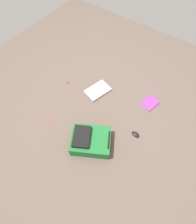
{
  "coord_description": "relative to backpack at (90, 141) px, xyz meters",
  "views": [
    {
      "loc": [
        0.74,
        -0.94,
        2.01
      ],
      "look_at": [
        0.04,
        0.01,
        0.02
      ],
      "focal_mm": 28.6,
      "sensor_mm": 36.0,
      "label": 1
    }
  ],
  "objects": [
    {
      "name": "computer_mouse",
      "position": [
        0.38,
        0.41,
        -0.07
      ],
      "size": [
        0.11,
        0.07,
        0.03
      ],
      "primitive_type": "ellipsoid",
      "rotation": [
        0.0,
        0.0,
        4.64
      ],
      "color": "black",
      "rests_on": "ground_plane"
    },
    {
      "name": "book_blue",
      "position": [
        0.3,
        0.93,
        -0.08
      ],
      "size": [
        0.22,
        0.26,
        0.02
      ],
      "color": "silver",
      "rests_on": "ground_plane"
    },
    {
      "name": "usb_stick",
      "position": [
        -0.82,
        0.55,
        -0.09
      ],
      "size": [
        0.02,
        0.05,
        0.01
      ],
      "primitive_type": "cube",
      "rotation": [
        0.0,
        0.0,
        -0.08
      ],
      "color": "#B21919",
      "rests_on": "ground_plane"
    },
    {
      "name": "backpack",
      "position": [
        0.0,
        0.0,
        0.0
      ],
      "size": [
        0.55,
        0.51,
        0.21
      ],
      "color": "#1E662D",
      "rests_on": "ground_plane"
    },
    {
      "name": "laptop",
      "position": [
        -0.38,
        0.68,
        -0.08
      ],
      "size": [
        0.3,
        0.39,
        0.03
      ],
      "color": "#929296",
      "rests_on": "ground_plane"
    },
    {
      "name": "ground_plane",
      "position": [
        -0.22,
        0.38,
        -0.09
      ],
      "size": [
        4.08,
        4.08,
        0.0
      ],
      "primitive_type": "plane",
      "color": "brown"
    },
    {
      "name": "pen_black",
      "position": [
        -0.63,
        -0.05,
        -0.09
      ],
      "size": [
        0.13,
        0.07,
        0.01
      ],
      "primitive_type": "cylinder",
      "rotation": [
        1.57,
        0.0,
        5.14
      ],
      "color": "red",
      "rests_on": "ground_plane"
    }
  ]
}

